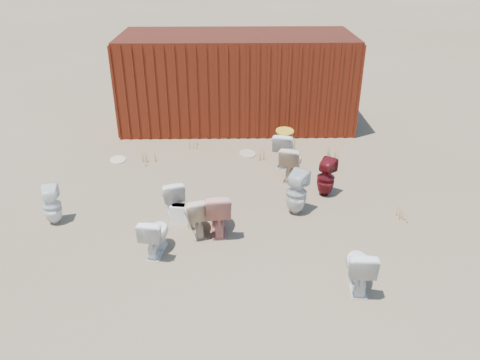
{
  "coord_description": "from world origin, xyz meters",
  "views": [
    {
      "loc": [
        -0.14,
        -7.15,
        4.52
      ],
      "look_at": [
        0.0,
        0.6,
        0.55
      ],
      "focal_mm": 35.0,
      "sensor_mm": 36.0,
      "label": 1
    }
  ],
  "objects_px": {
    "toilet_front_c": "(172,196)",
    "toilet_back_beige_right": "(292,162)",
    "toilet_front_e": "(359,267)",
    "toilet_back_e": "(296,193)",
    "toilet_front_pink": "(218,211)",
    "toilet_front_a": "(155,234)",
    "toilet_back_beige_left": "(195,214)",
    "toilet_back_yellowlid": "(284,148)",
    "shipping_container": "(237,80)",
    "toilet_front_maroon": "(326,178)",
    "loose_tank": "(185,214)",
    "toilet_back_a": "(52,205)"
  },
  "relations": [
    {
      "from": "toilet_back_beige_left",
      "to": "toilet_back_yellowlid",
      "type": "relative_size",
      "value": 0.93
    },
    {
      "from": "shipping_container",
      "to": "toilet_front_pink",
      "type": "distance_m",
      "value": 5.53
    },
    {
      "from": "shipping_container",
      "to": "toilet_back_e",
      "type": "relative_size",
      "value": 7.12
    },
    {
      "from": "toilet_front_e",
      "to": "toilet_back_e",
      "type": "distance_m",
      "value": 2.21
    },
    {
      "from": "shipping_container",
      "to": "toilet_front_e",
      "type": "bearing_deg",
      "value": -76.65
    },
    {
      "from": "toilet_front_pink",
      "to": "toilet_back_beige_left",
      "type": "relative_size",
      "value": 1.09
    },
    {
      "from": "toilet_front_maroon",
      "to": "toilet_back_beige_right",
      "type": "height_order",
      "value": "toilet_front_maroon"
    },
    {
      "from": "toilet_front_e",
      "to": "toilet_back_e",
      "type": "relative_size",
      "value": 0.85
    },
    {
      "from": "toilet_front_c",
      "to": "toilet_back_beige_right",
      "type": "height_order",
      "value": "toilet_back_beige_right"
    },
    {
      "from": "toilet_front_pink",
      "to": "loose_tank",
      "type": "distance_m",
      "value": 0.7
    },
    {
      "from": "toilet_front_e",
      "to": "toilet_back_beige_right",
      "type": "bearing_deg",
      "value": -76.85
    },
    {
      "from": "toilet_front_maroon",
      "to": "toilet_front_c",
      "type": "bearing_deg",
      "value": 46.45
    },
    {
      "from": "toilet_front_maroon",
      "to": "toilet_front_e",
      "type": "height_order",
      "value": "toilet_front_maroon"
    },
    {
      "from": "toilet_front_maroon",
      "to": "loose_tank",
      "type": "relative_size",
      "value": 1.53
    },
    {
      "from": "toilet_front_a",
      "to": "toilet_back_beige_right",
      "type": "xyz_separation_m",
      "value": [
        2.49,
        2.62,
        0.04
      ]
    },
    {
      "from": "toilet_front_a",
      "to": "toilet_front_pink",
      "type": "xyz_separation_m",
      "value": [
        0.99,
        0.62,
        0.06
      ]
    },
    {
      "from": "shipping_container",
      "to": "toilet_back_e",
      "type": "distance_m",
      "value": 5.04
    },
    {
      "from": "toilet_front_a",
      "to": "toilet_front_pink",
      "type": "relative_size",
      "value": 0.86
    },
    {
      "from": "toilet_front_e",
      "to": "toilet_back_beige_left",
      "type": "bearing_deg",
      "value": -27.37
    },
    {
      "from": "toilet_front_c",
      "to": "toilet_back_yellowlid",
      "type": "height_order",
      "value": "toilet_back_yellowlid"
    },
    {
      "from": "toilet_front_a",
      "to": "toilet_front_pink",
      "type": "height_order",
      "value": "toilet_front_pink"
    },
    {
      "from": "toilet_front_a",
      "to": "toilet_back_a",
      "type": "bearing_deg",
      "value": -15.12
    },
    {
      "from": "shipping_container",
      "to": "toilet_front_maroon",
      "type": "distance_m",
      "value": 4.61
    },
    {
      "from": "toilet_front_e",
      "to": "toilet_back_a",
      "type": "height_order",
      "value": "toilet_back_a"
    },
    {
      "from": "shipping_container",
      "to": "toilet_back_beige_left",
      "type": "xyz_separation_m",
      "value": [
        -0.79,
        -5.49,
        -0.84
      ]
    },
    {
      "from": "toilet_front_e",
      "to": "toilet_front_c",
      "type": "bearing_deg",
      "value": -32.23
    },
    {
      "from": "toilet_back_beige_right",
      "to": "toilet_back_e",
      "type": "relative_size",
      "value": 0.91
    },
    {
      "from": "shipping_container",
      "to": "toilet_front_a",
      "type": "xyz_separation_m",
      "value": [
        -1.39,
        -6.07,
        -0.86
      ]
    },
    {
      "from": "toilet_front_e",
      "to": "toilet_back_beige_right",
      "type": "xyz_separation_m",
      "value": [
        -0.55,
        3.54,
        0.02
      ]
    },
    {
      "from": "toilet_front_maroon",
      "to": "shipping_container",
      "type": "bearing_deg",
      "value": -33.66
    },
    {
      "from": "toilet_back_beige_right",
      "to": "toilet_back_beige_left",
      "type": "bearing_deg",
      "value": 65.91
    },
    {
      "from": "toilet_front_pink",
      "to": "toilet_front_e",
      "type": "xyz_separation_m",
      "value": [
        2.06,
        -1.54,
        -0.04
      ]
    },
    {
      "from": "toilet_front_c",
      "to": "toilet_back_a",
      "type": "relative_size",
      "value": 0.98
    },
    {
      "from": "toilet_front_c",
      "to": "loose_tank",
      "type": "distance_m",
      "value": 0.46
    },
    {
      "from": "toilet_back_beige_left",
      "to": "loose_tank",
      "type": "relative_size",
      "value": 1.46
    },
    {
      "from": "loose_tank",
      "to": "toilet_front_a",
      "type": "bearing_deg",
      "value": -106.2
    },
    {
      "from": "toilet_front_maroon",
      "to": "loose_tank",
      "type": "bearing_deg",
      "value": 54.28
    },
    {
      "from": "toilet_front_c",
      "to": "toilet_front_maroon",
      "type": "xyz_separation_m",
      "value": [
        2.95,
        0.63,
        0.03
      ]
    },
    {
      "from": "shipping_container",
      "to": "toilet_back_beige_right",
      "type": "distance_m",
      "value": 3.72
    },
    {
      "from": "toilet_front_e",
      "to": "toilet_back_beige_right",
      "type": "height_order",
      "value": "toilet_back_beige_right"
    },
    {
      "from": "toilet_back_beige_left",
      "to": "toilet_back_a",
      "type": "bearing_deg",
      "value": -25.55
    },
    {
      "from": "toilet_back_beige_left",
      "to": "toilet_back_yellowlid",
      "type": "xyz_separation_m",
      "value": [
        1.81,
        2.75,
        0.03
      ]
    },
    {
      "from": "toilet_front_e",
      "to": "toilet_back_a",
      "type": "distance_m",
      "value": 5.33
    },
    {
      "from": "toilet_front_e",
      "to": "toilet_back_a",
      "type": "bearing_deg",
      "value": -16.0
    },
    {
      "from": "toilet_front_e",
      "to": "toilet_back_e",
      "type": "bearing_deg",
      "value": -69.12
    },
    {
      "from": "loose_tank",
      "to": "shipping_container",
      "type": "bearing_deg",
      "value": 86.2
    },
    {
      "from": "toilet_front_pink",
      "to": "toilet_front_c",
      "type": "xyz_separation_m",
      "value": [
        -0.86,
        0.62,
        -0.04
      ]
    },
    {
      "from": "toilet_front_pink",
      "to": "toilet_back_yellowlid",
      "type": "bearing_deg",
      "value": -121.89
    },
    {
      "from": "toilet_front_c",
      "to": "toilet_front_e",
      "type": "bearing_deg",
      "value": 126.28
    },
    {
      "from": "toilet_front_a",
      "to": "toilet_back_e",
      "type": "xyz_separation_m",
      "value": [
        2.41,
        1.19,
        0.08
      ]
    }
  ]
}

